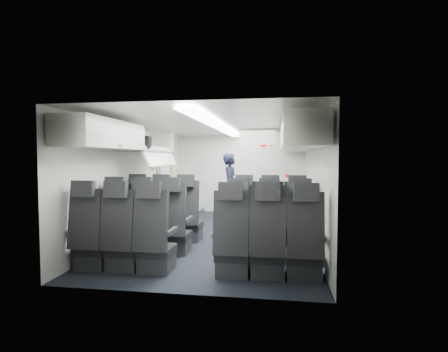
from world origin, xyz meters
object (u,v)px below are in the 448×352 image
(boarding_door, at_px, (165,181))
(carry_on_bag, at_px, (138,143))
(seat_row_front, at_px, (216,220))
(seat_row_mid, at_px, (207,230))
(galley_unit, at_px, (272,179))
(flight_attendant, at_px, (231,187))
(seat_row_rear, at_px, (193,244))

(boarding_door, bearing_deg, carry_on_bag, -84.06)
(seat_row_front, xyz_separation_m, boarding_door, (-1.64, 2.09, 0.55))
(seat_row_mid, xyz_separation_m, carry_on_bag, (-1.41, 0.75, 1.38))
(galley_unit, distance_m, flight_attendant, 1.39)
(seat_row_rear, distance_m, galley_unit, 5.17)
(carry_on_bag, bearing_deg, seat_row_rear, -59.10)
(carry_on_bag, bearing_deg, seat_row_mid, -37.63)
(seat_row_front, height_order, galley_unit, galley_unit)
(seat_row_mid, bearing_deg, carry_on_bag, 151.90)
(seat_row_rear, height_order, carry_on_bag, carry_on_bag)
(flight_attendant, bearing_deg, carry_on_bag, 151.92)
(boarding_door, bearing_deg, seat_row_front, -51.84)
(galley_unit, distance_m, carry_on_bag, 4.22)
(seat_row_rear, xyz_separation_m, flight_attendant, (-0.03, 4.08, 0.41))
(seat_row_rear, distance_m, flight_attendant, 4.10)
(seat_row_rear, distance_m, boarding_door, 4.25)
(seat_row_mid, relative_size, boarding_door, 1.79)
(seat_row_front, distance_m, flight_attendant, 2.31)
(seat_row_front, relative_size, boarding_door, 1.79)
(seat_row_front, bearing_deg, seat_row_rear, -90.00)
(galley_unit, xyz_separation_m, carry_on_bag, (-2.36, -3.40, 0.84))
(seat_row_front, height_order, carry_on_bag, carry_on_bag)
(galley_unit, bearing_deg, seat_row_rear, -100.65)
(boarding_door, bearing_deg, seat_row_mid, -61.23)
(boarding_door, xyz_separation_m, flight_attendant, (1.61, 0.19, -0.14))
(seat_row_front, bearing_deg, flight_attendant, 90.86)
(seat_row_front, relative_size, carry_on_bag, 7.78)
(seat_row_rear, relative_size, flight_attendant, 2.03)
(boarding_door, height_order, flight_attendant, boarding_door)
(seat_row_front, distance_m, boarding_door, 2.71)
(seat_row_front, xyz_separation_m, flight_attendant, (-0.03, 2.28, 0.41))
(seat_row_front, distance_m, seat_row_mid, 0.90)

